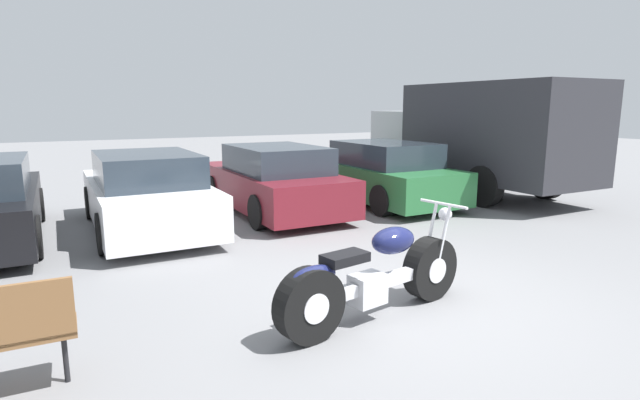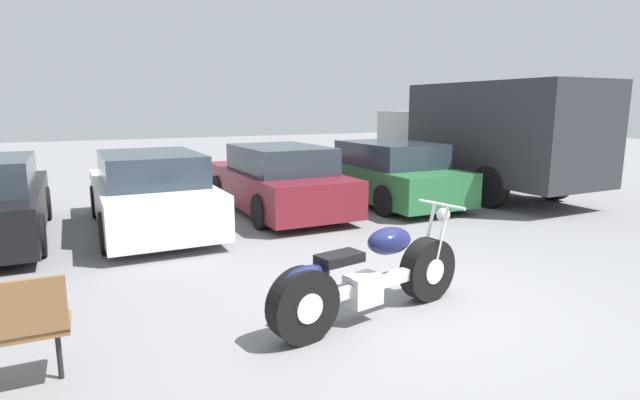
{
  "view_description": "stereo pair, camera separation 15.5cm",
  "coord_description": "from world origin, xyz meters",
  "px_view_note": "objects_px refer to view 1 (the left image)",
  "views": [
    {
      "loc": [
        -3.26,
        -4.11,
        2.09
      ],
      "look_at": [
        -0.17,
        1.7,
        0.85
      ],
      "focal_mm": 28.0,
      "sensor_mm": 36.0,
      "label": 1
    },
    {
      "loc": [
        -3.12,
        -4.18,
        2.09
      ],
      "look_at": [
        -0.17,
        1.7,
        0.85
      ],
      "focal_mm": 28.0,
      "sensor_mm": 36.0,
      "label": 2
    }
  ],
  "objects_px": {
    "parked_car_green": "(379,174)",
    "parked_car_white": "(147,194)",
    "parked_car_maroon": "(273,181)",
    "delivery_truck": "(479,134)",
    "motorcycle": "(374,277)"
  },
  "relations": [
    {
      "from": "motorcycle",
      "to": "parked_car_maroon",
      "type": "bearing_deg",
      "value": 77.96
    },
    {
      "from": "parked_car_white",
      "to": "parked_car_maroon",
      "type": "relative_size",
      "value": 1.0
    },
    {
      "from": "parked_car_maroon",
      "to": "delivery_truck",
      "type": "relative_size",
      "value": 0.74
    },
    {
      "from": "parked_car_maroon",
      "to": "motorcycle",
      "type": "bearing_deg",
      "value": -102.04
    },
    {
      "from": "motorcycle",
      "to": "parked_car_green",
      "type": "distance_m",
      "value": 6.25
    },
    {
      "from": "parked_car_maroon",
      "to": "parked_car_green",
      "type": "xyz_separation_m",
      "value": [
        2.48,
        -0.12,
        0.0
      ]
    },
    {
      "from": "motorcycle",
      "to": "delivery_truck",
      "type": "bearing_deg",
      "value": 37.81
    },
    {
      "from": "parked_car_green",
      "to": "delivery_truck",
      "type": "xyz_separation_m",
      "value": [
        2.59,
        -0.31,
        0.81
      ]
    },
    {
      "from": "motorcycle",
      "to": "parked_car_maroon",
      "type": "relative_size",
      "value": 0.55
    },
    {
      "from": "parked_car_green",
      "to": "parked_car_white",
      "type": "bearing_deg",
      "value": -177.31
    },
    {
      "from": "parked_car_maroon",
      "to": "parked_car_white",
      "type": "bearing_deg",
      "value": -171.83
    },
    {
      "from": "parked_car_green",
      "to": "delivery_truck",
      "type": "relative_size",
      "value": 0.74
    },
    {
      "from": "parked_car_maroon",
      "to": "parked_car_green",
      "type": "distance_m",
      "value": 2.48
    },
    {
      "from": "motorcycle",
      "to": "parked_car_white",
      "type": "distance_m",
      "value": 5.07
    },
    {
      "from": "parked_car_white",
      "to": "delivery_truck",
      "type": "height_order",
      "value": "delivery_truck"
    }
  ]
}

